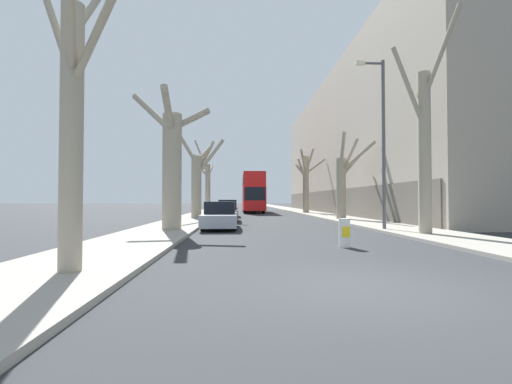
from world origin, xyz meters
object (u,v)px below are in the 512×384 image
Objects in this scene: lamp_post at (382,136)px; traffic_bollard at (344,233)px; street_tree_left_2 at (198,178)px; parked_car_0 at (220,216)px; double_decker_bus at (253,191)px; street_tree_left_3 at (207,184)px; street_tree_right_0 at (424,143)px; street_tree_right_2 at (306,181)px; parked_car_2 at (228,209)px; parked_car_1 at (225,212)px; street_tree_left_1 at (171,164)px; street_tree_right_1 at (343,182)px; street_tree_left_0 at (73,120)px.

traffic_bollard is at bearing -123.45° from lamp_post.
street_tree_left_2 is 1.67× the size of parked_car_0.
street_tree_left_2 reaches higher than double_decker_bus.
parked_car_0 is at bearing -82.44° from street_tree_left_3.
street_tree_left_3 is at bearing -129.18° from double_decker_bus.
street_tree_right_0 reaches higher than street_tree_right_2.
street_tree_left_2 is 5.08m from parked_car_2.
street_tree_left_2 is at bearing 129.66° from parked_car_1.
street_tree_left_2 is 14.37m from lamp_post.
street_tree_right_0 is at bearing -25.88° from parked_car_0.
street_tree_left_1 reaches higher than parked_car_2.
street_tree_right_2 is 0.60× the size of double_decker_bus.
street_tree_left_3 is (-0.16, 9.11, 0.01)m from street_tree_left_2.
street_tree_right_2 is at bearing 91.25° from street_tree_right_1.
parked_car_1 is at bearing 135.02° from lamp_post.
street_tree_right_2 is 15.98m from parked_car_1.
traffic_bollard is (-4.04, -26.31, -3.14)m from street_tree_right_2.
parked_car_2 is at bearing 90.00° from parked_car_0.
traffic_bollard is at bearing -77.67° from parked_car_2.
street_tree_right_2 is at bearing 63.20° from street_tree_left_1.
parked_car_2 is (0.00, 12.30, 0.04)m from parked_car_0.
street_tree_right_0 is at bearing 32.47° from street_tree_left_0.
street_tree_left_2 is 1.06× the size of street_tree_right_2.
street_tree_left_1 is 19.18m from street_tree_left_3.
parked_car_1 is (-8.56, -0.99, -2.17)m from street_tree_right_1.
street_tree_left_2 reaches higher than street_tree_right_2.
street_tree_left_1 is 13.68m from street_tree_right_1.
parked_car_1 is at bearing 82.38° from street_tree_left_0.
street_tree_left_3 is at bearing 116.65° from street_tree_right_0.
parked_car_0 is at bearing -96.42° from double_decker_bus.
parked_car_1 is (-8.29, -13.34, -2.95)m from street_tree_right_2.
parked_car_0 is (-8.29, -19.14, -2.93)m from street_tree_right_2.
street_tree_left_2 is at bearing 130.47° from street_tree_right_0.
street_tree_left_1 is 7.78× the size of traffic_bollard.
street_tree_right_0 is 0.75× the size of double_decker_bus.
street_tree_right_1 is (10.89, -10.74, -0.36)m from street_tree_left_3.
street_tree_right_0 is 13.50m from parked_car_1.
traffic_bollard is (-3.47, -5.25, -4.08)m from lamp_post.
street_tree_left_2 is at bearing 89.80° from street_tree_left_1.
street_tree_right_0 is 2.50m from lamp_post.
street_tree_right_1 is 8.89m from parked_car_1.
parked_car_0 is at bearing 36.67° from street_tree_left_1.
street_tree_left_0 is 0.83× the size of lamp_post.
street_tree_left_3 reaches higher than traffic_bollard.
lamp_post is (-0.83, 2.24, 0.73)m from street_tree_right_0.
street_tree_left_2 is 10.86m from street_tree_right_1.
street_tree_right_0 is 9.76× the size of traffic_bollard.
street_tree_right_1 is 1.37× the size of parked_car_2.
street_tree_left_3 is (-0.12, 19.18, -0.01)m from street_tree_left_1.
street_tree_right_2 is (-0.26, 23.29, -0.21)m from street_tree_right_0.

